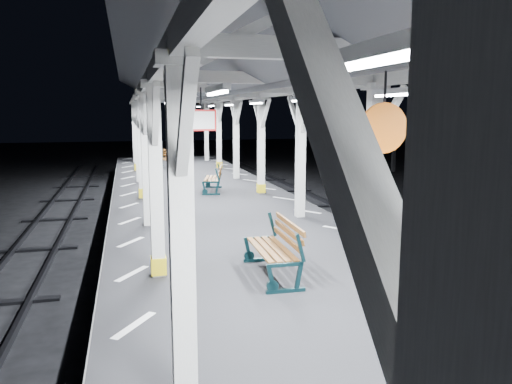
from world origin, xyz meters
name	(u,v)px	position (x,y,z in m)	size (l,w,h in m)	color
ground	(307,371)	(0.00, 0.00, 0.00)	(120.00, 120.00, 0.00)	black
platform	(307,340)	(0.00, 0.00, 0.50)	(6.00, 50.00, 1.00)	black
hazard_stripes_left	(134,325)	(-2.45, 0.00, 1.00)	(1.00, 48.00, 0.01)	silver
hazard_stripes_right	(454,292)	(2.45, 0.00, 1.00)	(1.00, 48.00, 0.01)	silver
canopy	(313,55)	(0.00, -0.02, 4.56)	(5.40, 49.00, 4.65)	silver
bench_mid	(277,247)	(-0.01, 1.49, 1.51)	(0.71, 1.78, 0.96)	#0C262B
bench_far	(215,178)	(0.54, 10.85, 1.49)	(0.99, 1.80, 0.92)	#0C262B
bench_extra	(167,158)	(-0.51, 18.86, 1.47)	(1.20, 1.73, 0.89)	#0C262B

